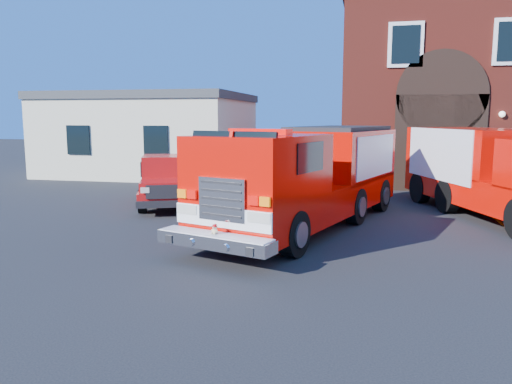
% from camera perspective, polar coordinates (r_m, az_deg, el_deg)
% --- Properties ---
extents(ground, '(100.00, 100.00, 0.00)m').
position_cam_1_polar(ground, '(13.36, 1.11, -4.77)').
color(ground, black).
rests_on(ground, ground).
extents(parking_stripe_mid, '(0.12, 3.00, 0.01)m').
position_cam_1_polar(parking_stripe_mid, '(17.49, 25.28, -2.41)').
color(parking_stripe_mid, yellow).
rests_on(parking_stripe_mid, ground).
extents(parking_stripe_far, '(0.12, 3.00, 0.01)m').
position_cam_1_polar(parking_stripe_far, '(20.38, 23.43, -0.85)').
color(parking_stripe_far, yellow).
rests_on(parking_stripe_far, ground).
extents(fire_station, '(15.20, 10.20, 8.45)m').
position_cam_1_polar(fire_station, '(27.53, 26.36, 10.11)').
color(fire_station, maroon).
rests_on(fire_station, ground).
extents(side_building, '(10.20, 8.20, 4.35)m').
position_cam_1_polar(side_building, '(28.23, -11.83, 6.58)').
color(side_building, beige).
rests_on(side_building, ground).
extents(fire_engine, '(5.30, 9.47, 2.82)m').
position_cam_1_polar(fire_engine, '(14.10, 6.15, 1.90)').
color(fire_engine, black).
rests_on(fire_engine, ground).
extents(pickup_truck, '(3.71, 5.67, 1.75)m').
position_cam_1_polar(pickup_truck, '(18.16, -9.91, 1.29)').
color(pickup_truck, black).
rests_on(pickup_truck, ground).
extents(secondary_truck, '(5.22, 8.73, 2.71)m').
position_cam_1_polar(secondary_truck, '(16.97, 25.89, 2.27)').
color(secondary_truck, black).
rests_on(secondary_truck, ground).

